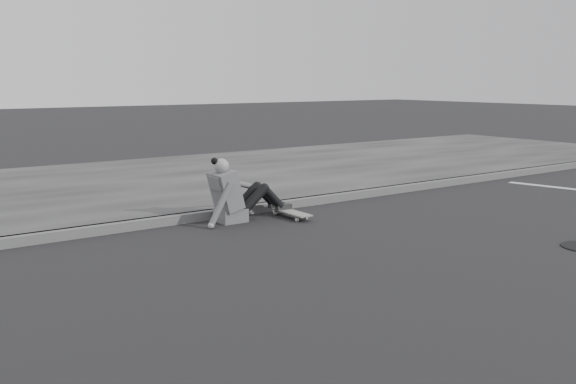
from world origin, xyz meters
name	(u,v)px	position (x,y,z in m)	size (l,w,h in m)	color
ground	(384,250)	(0.00, 0.00, 0.00)	(80.00, 80.00, 0.00)	black
curb	(259,208)	(0.00, 2.58, 0.06)	(24.00, 0.16, 0.12)	#515151
sidewalk	(168,181)	(0.00, 5.60, 0.06)	(24.00, 6.00, 0.12)	#323232
skateboard	(290,212)	(0.16, 2.02, 0.07)	(0.20, 0.78, 0.09)	#A6A7A1
seated_woman	(235,195)	(-0.58, 2.26, 0.36)	(1.38, 0.46, 0.88)	#555558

